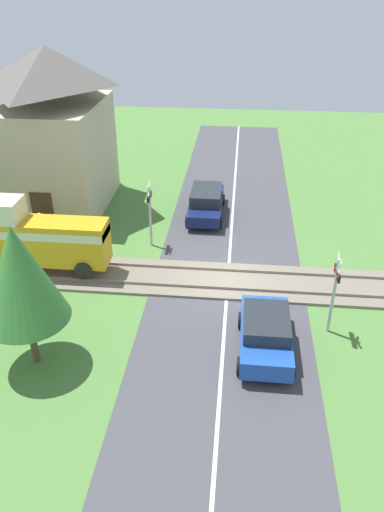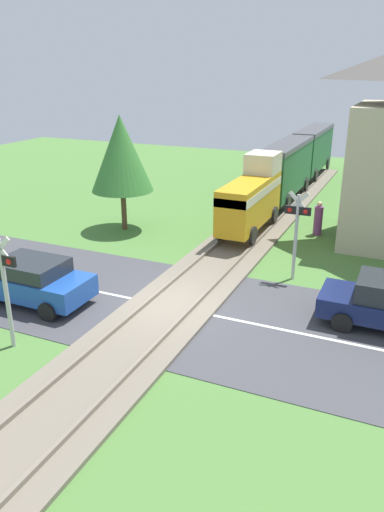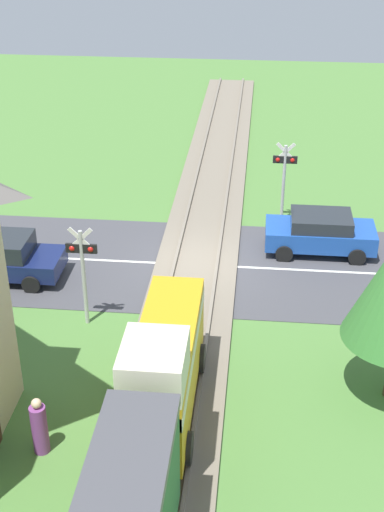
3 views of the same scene
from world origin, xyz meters
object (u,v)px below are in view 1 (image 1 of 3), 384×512
car_near_crossing (266,332)px  pedestrian_by_station (41,229)px  car_far_side (206,202)px  crossing_signal_west_approach (335,285)px  crossing_signal_east_approach (150,207)px  station_building (56,133)px

car_near_crossing → pedestrian_by_station: bearing=56.6°
car_near_crossing → pedestrian_by_station: 12.69m
car_far_side → crossing_signal_west_approach: bearing=-151.0°
car_near_crossing → pedestrian_by_station: size_ratio=2.50×
crossing_signal_east_approach → crossing_signal_west_approach: bearing=-127.6°
car_near_crossing → crossing_signal_east_approach: (7.15, 5.24, 1.27)m
crossing_signal_west_approach → pedestrian_by_station: crossing_signal_west_approach is taller
crossing_signal_west_approach → pedestrian_by_station: (5.69, 12.96, -1.34)m
car_far_side → pedestrian_by_station: pedestrian_by_station is taller
car_far_side → pedestrian_by_station: size_ratio=2.92×
crossing_signal_west_approach → crossing_signal_east_approach: same height
car_near_crossing → crossing_signal_east_approach: bearing=36.3°
station_building → pedestrian_by_station: 5.51m
crossing_signal_east_approach → station_building: (4.15, 5.62, 2.07)m
car_near_crossing → crossing_signal_east_approach: size_ratio=1.20×
pedestrian_by_station → station_building: bearing=3.5°
car_far_side → crossing_signal_west_approach: crossing_signal_west_approach is taller
car_far_side → crossing_signal_east_approach: bearing=146.8°
car_near_crossing → crossing_signal_east_approach: 8.95m
car_far_side → station_building: station_building is taller
station_building → pedestrian_by_station: (-4.31, -0.27, -3.41)m
crossing_signal_east_approach → pedestrian_by_station: 5.52m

